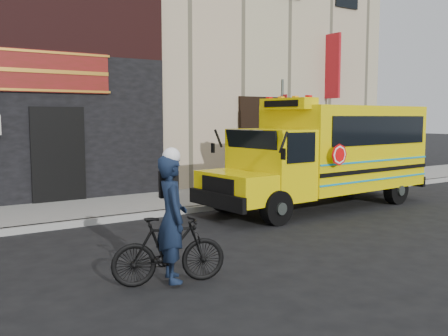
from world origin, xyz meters
TOP-DOWN VIEW (x-y plane):
  - ground at (0.00, 0.00)m, footprint 120.00×120.00m
  - curb at (0.00, 2.60)m, footprint 40.00×0.20m
  - sidewalk at (0.00, 4.10)m, footprint 40.00×3.00m
  - building at (-0.04, 10.45)m, footprint 20.00×10.70m
  - school_bus at (2.99, 1.33)m, footprint 7.01×2.67m
  - sign_pole at (2.71, 2.98)m, footprint 0.08×0.31m
  - bicycle at (-3.67, -2.00)m, footprint 1.75×0.93m
  - cyclist at (-3.62, -2.01)m, footprint 0.61×0.77m

SIDE VIEW (x-z plane):
  - ground at x=0.00m, z-range 0.00..0.00m
  - curb at x=0.00m, z-range 0.00..0.15m
  - sidewalk at x=0.00m, z-range 0.00..0.15m
  - bicycle at x=-3.67m, z-range 0.00..1.01m
  - cyclist at x=-3.62m, z-range 0.00..1.86m
  - school_bus at x=2.99m, z-range 0.05..2.97m
  - sign_pole at x=2.71m, z-range 0.17..3.72m
  - building at x=-0.04m, z-range 0.13..12.13m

